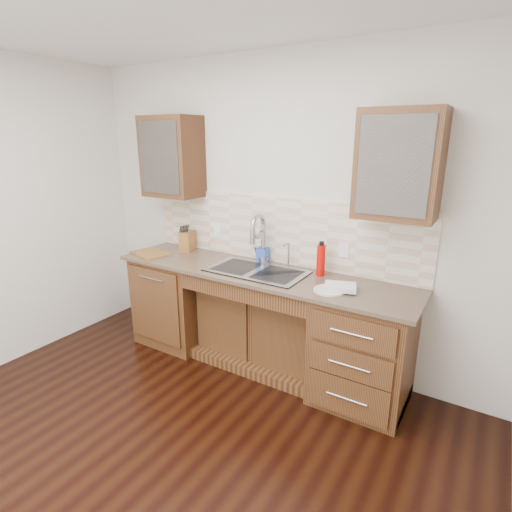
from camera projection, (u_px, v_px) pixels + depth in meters
The scene contains 24 objects.
ground at pixel (140, 476), 2.53m from camera, with size 4.00×3.50×0.10m, color black.
wall_back at pixel (279, 213), 3.59m from camera, with size 4.00×0.10×2.70m, color silver.
base_cabinet_left at pixel (178, 298), 4.04m from camera, with size 0.70×0.62×0.88m, color #593014.
base_cabinet_center at pixel (263, 325), 3.66m from camera, with size 1.20×0.44×0.70m, color #593014.
base_cabinet_right at pixel (363, 349), 3.08m from camera, with size 0.70×0.62×0.88m, color #593014.
countertop at pixel (258, 273), 3.42m from camera, with size 2.70×0.65×0.03m, color #84705B.
backsplash at pixel (276, 230), 3.58m from camera, with size 2.70×0.02×0.59m, color beige.
sink at pixel (257, 281), 3.42m from camera, with size 0.84×0.46×0.19m, color #9E9EA5.
faucet at pixel (263, 242), 3.56m from camera, with size 0.04×0.04×0.40m, color #999993.
filter_tap at pixel (289, 254), 3.47m from camera, with size 0.02×0.02×0.24m, color #999993.
upper_cabinet_left at pixel (172, 157), 3.80m from camera, with size 0.55×0.34×0.75m, color #593014.
upper_cabinet_right at pixel (399, 165), 2.75m from camera, with size 0.55×0.34×0.75m, color #593014.
outlet_left at pixel (217, 231), 3.92m from camera, with size 0.08×0.01×0.12m, color white.
outlet_right at pixel (344, 250), 3.27m from camera, with size 0.08×0.01×0.12m, color white.
soap_bottle at pixel (263, 252), 3.61m from camera, with size 0.09×0.09×0.21m, color blue.
water_bottle at pixel (321, 260), 3.26m from camera, with size 0.07×0.07×0.26m, color #C40903.
plate at pixel (329, 290), 2.97m from camera, with size 0.24×0.24×0.01m, color silver.
dish_towel at pixel (340, 287), 2.96m from camera, with size 0.23×0.17×0.04m, color white.
knife_block at pixel (187, 241), 3.99m from camera, with size 0.11×0.18×0.20m, color #976640.
cutting_board at pixel (150, 253), 3.89m from camera, with size 0.37×0.26×0.02m, color olive.
cup_left_a at pixel (161, 162), 3.90m from camera, with size 0.12×0.12×0.09m, color white.
cup_left_b at pixel (177, 163), 3.79m from camera, with size 0.11×0.11×0.10m, color white.
cup_right_a at pixel (392, 172), 2.78m from camera, with size 0.12×0.12×0.09m, color silver.
cup_right_b at pixel (418, 174), 2.70m from camera, with size 0.10×0.10×0.09m, color white.
Camera 1 is at (1.68, -1.33, 2.02)m, focal length 28.00 mm.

